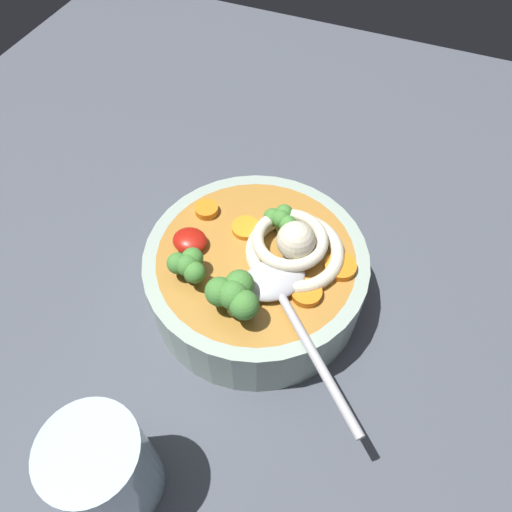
{
  "coord_description": "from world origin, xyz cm",
  "views": [
    {
      "loc": [
        -7.61,
        22.85,
        47.49
      ],
      "look_at": [
        2.68,
        -2.34,
        10.08
      ],
      "focal_mm": 33.95,
      "sensor_mm": 36.0,
      "label": 1
    }
  ],
  "objects_px": {
    "soup_bowl": "(256,275)",
    "soup_spoon": "(280,294)",
    "noodle_pile": "(294,246)",
    "drinking_glass": "(106,469)"
  },
  "relations": [
    {
      "from": "soup_bowl",
      "to": "drinking_glass",
      "type": "height_order",
      "value": "drinking_glass"
    },
    {
      "from": "soup_spoon",
      "to": "drinking_glass",
      "type": "distance_m",
      "value": 0.2
    },
    {
      "from": "soup_bowl",
      "to": "soup_spoon",
      "type": "height_order",
      "value": "soup_spoon"
    },
    {
      "from": "soup_spoon",
      "to": "drinking_glass",
      "type": "height_order",
      "value": "drinking_glass"
    },
    {
      "from": "soup_bowl",
      "to": "noodle_pile",
      "type": "height_order",
      "value": "noodle_pile"
    },
    {
      "from": "soup_spoon",
      "to": "soup_bowl",
      "type": "bearing_deg",
      "value": 180.0
    },
    {
      "from": "noodle_pile",
      "to": "drinking_glass",
      "type": "relative_size",
      "value": 0.97
    },
    {
      "from": "noodle_pile",
      "to": "soup_bowl",
      "type": "bearing_deg",
      "value": 26.04
    },
    {
      "from": "noodle_pile",
      "to": "drinking_glass",
      "type": "xyz_separation_m",
      "value": [
        0.07,
        0.23,
        -0.03
      ]
    },
    {
      "from": "soup_bowl",
      "to": "drinking_glass",
      "type": "distance_m",
      "value": 0.22
    }
  ]
}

